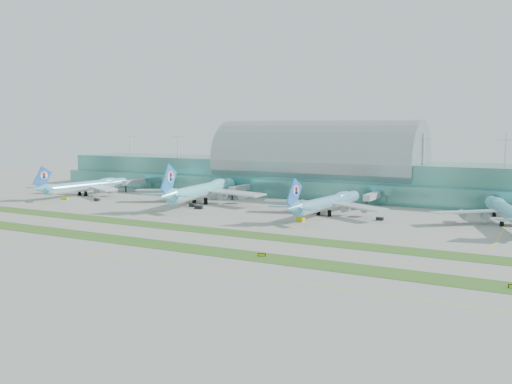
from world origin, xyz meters
The scene contains 19 objects.
ground centered at (0.00, 0.00, 0.00)m, with size 700.00×700.00×0.00m, color gray.
terminal centered at (0.01, 128.79, 14.23)m, with size 340.00×69.10×36.00m.
grass_strip_near centered at (0.00, -28.00, 0.04)m, with size 420.00×12.00×0.08m, color #2D591E.
grass_strip_far centered at (0.00, 2.00, 0.04)m, with size 420.00×12.00×0.08m, color #2D591E.
taxiline_a centered at (0.00, -48.00, 0.01)m, with size 420.00×0.35×0.01m, color yellow.
taxiline_b centered at (0.00, -14.00, 0.01)m, with size 420.00×0.35×0.01m, color yellow.
taxiline_c centered at (0.00, 18.00, 0.01)m, with size 420.00×0.35×0.01m, color yellow.
taxiline_d centered at (0.00, 40.00, 0.01)m, with size 420.00×0.35×0.01m, color yellow.
airliner_a centered at (-115.39, 63.52, 5.73)m, with size 59.17×67.51×18.58m.
airliner_b centered at (-37.74, 67.68, 7.03)m, with size 72.28×82.69×22.78m.
airliner_c centered at (33.71, 60.89, 5.82)m, with size 60.20×68.63×18.88m.
airliner_d centered at (106.86, 70.35, 5.88)m, with size 57.88×67.25×19.06m.
gse_a centered at (-111.65, 42.67, 0.63)m, with size 3.33×1.75×1.26m, color #C8C10B.
gse_b centered at (-91.60, 45.99, 0.74)m, with size 2.86×1.63×1.47m, color black.
gse_c centered at (-34.18, 52.34, 0.87)m, with size 3.60×1.93×1.73m, color black.
gse_d centered at (-27.55, 47.91, 0.83)m, with size 4.06×1.72×1.67m, color black.
gse_e centered at (30.55, 37.44, 0.86)m, with size 3.66×1.95×1.73m, color #D3CE0C.
gse_f centered at (58.74, 56.78, 0.66)m, with size 3.04×1.63×1.32m, color black.
taxiway_sign_east centered at (46.74, -27.02, 0.52)m, with size 2.42×1.01×1.05m.
Camera 1 is at (126.70, -177.18, 39.31)m, focal length 40.00 mm.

